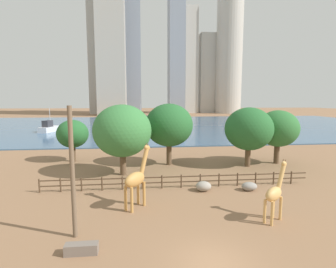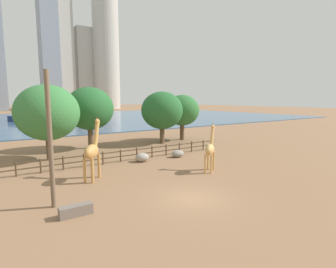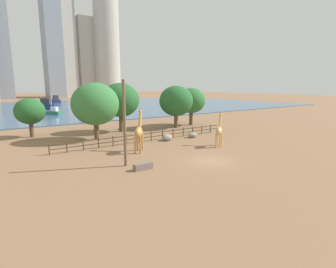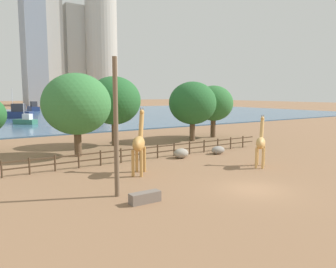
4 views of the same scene
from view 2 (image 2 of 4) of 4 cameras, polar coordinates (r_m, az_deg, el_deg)
name	(u,v)px [view 2 (image 2 of 4)]	position (r m, az deg, el deg)	size (l,w,h in m)	color
ground_plane	(33,120)	(93.65, -27.26, 2.78)	(400.00, 400.00, 0.00)	#8C6647
harbor_water	(35,120)	(90.67, -27.05, 2.73)	(180.00, 86.00, 0.20)	#3D6084
giraffe_tall	(210,149)	(23.94, 9.15, -3.26)	(2.52, 2.09, 4.27)	tan
giraffe_companion	(92,151)	(21.93, -16.16, -3.56)	(2.43, 2.85, 5.02)	#C18C47
utility_pole	(50,140)	(16.79, -24.28, -1.28)	(0.28, 0.28, 8.15)	brown
boulder_near_fence	(142,157)	(27.52, -5.65, -5.07)	(1.46, 1.22, 0.91)	gray
boulder_by_pole	(178,154)	(29.50, 2.15, -4.29)	(1.47, 1.07, 0.80)	gray
feeding_trough	(76,210)	(16.09, -19.42, -15.40)	(1.80, 0.60, 0.60)	#72665B
enclosure_fence	(116,155)	(27.43, -11.34, -4.59)	(26.12, 0.14, 1.30)	#4C3826
tree_left_large	(162,111)	(38.22, -1.31, 5.13)	(6.05, 6.05, 7.58)	brown
tree_center_broad	(90,109)	(35.78, -16.71, 5.28)	(6.20, 6.20, 8.04)	brown
tree_right_tall	(48,113)	(30.40, -24.75, 4.21)	(6.54, 6.54, 8.01)	brown
tree_right_small	(182,110)	(41.76, 3.12, 5.15)	(5.40, 5.40, 7.16)	brown
boat_ferry	(29,124)	(67.18, -28.06, 1.92)	(4.11, 4.52, 4.06)	#337259
boat_sailboat	(46,112)	(118.69, -25.10, 4.38)	(2.86, 7.44, 3.24)	navy
boat_barge	(25,117)	(85.03, -28.68, 3.23)	(8.20, 6.63, 7.11)	navy
skyline_tower_needle	(47,23)	(183.01, -24.77, 21.02)	(9.86, 15.39, 102.11)	gray
skyline_tower_glass	(66,55)	(182.14, -21.32, 15.82)	(8.23, 8.35, 68.28)	#B7B2A8
skyline_block_left	(106,48)	(186.01, -13.34, 17.80)	(16.85, 16.85, 80.15)	#B7B2A8
skyline_tower_short	(84,69)	(186.13, -17.76, 13.33)	(10.16, 8.48, 52.47)	#B7B2A8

